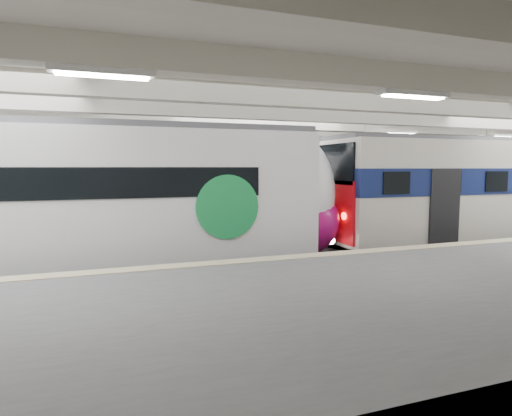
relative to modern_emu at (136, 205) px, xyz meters
name	(u,v)px	position (x,y,z in m)	size (l,w,h in m)	color
station_hall	(315,174)	(5.14, -1.74, 0.92)	(36.00, 24.00, 5.75)	black
modern_emu	(136,205)	(0.00, 0.00, 0.00)	(14.83, 3.06, 4.73)	white
older_rer	(483,193)	(13.75, 0.00, 0.08)	(13.98, 3.09, 4.59)	beige
far_train	(171,197)	(1.87, 5.50, -0.16)	(13.09, 3.27, 4.18)	white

